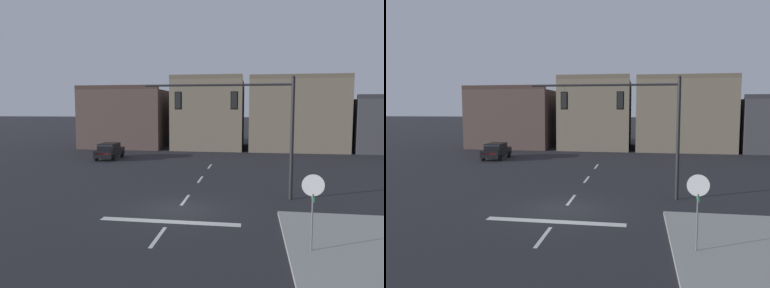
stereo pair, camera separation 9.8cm
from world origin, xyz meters
TOP-DOWN VIEW (x-y plane):
  - ground_plane at (0.00, 0.00)m, footprint 400.00×400.00m
  - sidewalk_near_corner at (7.39, -4.00)m, footprint 5.00×8.00m
  - stop_bar_paint at (0.00, -2.00)m, footprint 6.40×0.50m
  - lane_centreline at (0.00, 2.00)m, footprint 0.16×26.40m
  - signal_mast_near_side at (3.34, 3.07)m, footprint 8.38×0.40m
  - stop_sign at (5.71, -4.83)m, footprint 0.76×0.64m
  - car_lot_nearside at (-10.49, 17.11)m, footprint 2.10×4.53m
  - building_row at (5.15, 29.96)m, footprint 44.25×12.29m

SIDE VIEW (x-z plane):
  - ground_plane at x=0.00m, z-range 0.00..0.00m
  - lane_centreline at x=0.00m, z-range 0.00..0.01m
  - stop_bar_paint at x=0.00m, z-range 0.00..0.01m
  - sidewalk_near_corner at x=7.39m, z-range 0.00..0.15m
  - car_lot_nearside at x=-10.49m, z-range 0.05..1.66m
  - stop_sign at x=5.71m, z-range 0.73..3.56m
  - building_row at x=5.15m, z-range -0.68..8.32m
  - signal_mast_near_side at x=3.34m, z-range 1.30..8.17m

